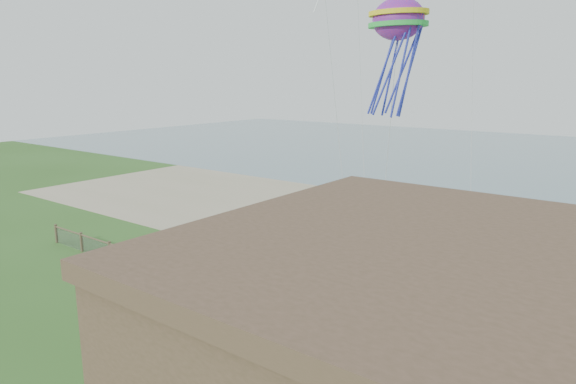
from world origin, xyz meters
name	(u,v)px	position (x,y,z in m)	size (l,w,h in m)	color
ground	(161,375)	(0.00, 0.00, 0.00)	(160.00, 160.00, 0.00)	#335D1F
sand_beach	(412,234)	(0.00, 22.00, 0.00)	(72.00, 20.00, 0.02)	tan
ocean	(546,159)	(0.00, 66.00, 0.00)	(160.00, 68.00, 0.02)	slate
chainlink_fence	(266,305)	(0.00, 6.00, 0.55)	(36.20, 0.20, 1.25)	#4F3B2C
picnic_table	(304,370)	(4.38, 2.85, 0.43)	(2.04, 1.54, 0.86)	brown
octopus_kite	(397,53)	(2.33, 13.45, 11.83)	(3.07, 2.17, 6.32)	#D6215F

